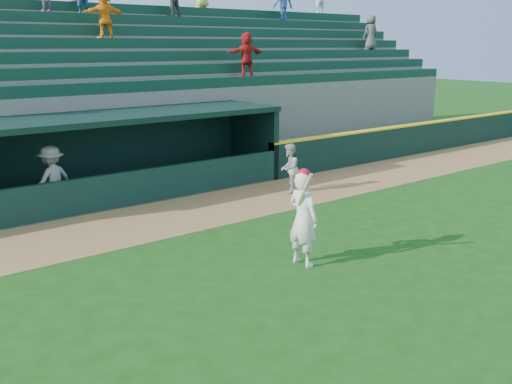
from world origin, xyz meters
TOP-DOWN VIEW (x-y plane):
  - ground at (0.00, 0.00)m, footprint 120.00×120.00m
  - warning_track at (0.00, 4.90)m, footprint 40.00×3.00m
  - field_wall_right at (12.25, 6.55)m, footprint 15.50×0.30m
  - wall_stripe_right at (12.25, 6.55)m, footprint 15.50×0.32m
  - dugout_player_front at (3.85, 4.90)m, footprint 0.93×0.89m
  - dugout_player_inside at (-2.55, 7.13)m, footprint 1.35×1.06m
  - dugout at (0.00, 8.00)m, footprint 9.40×2.80m
  - stands at (0.02, 12.57)m, footprint 34.50×6.26m
  - batter_at_plate at (0.18, 0.29)m, footprint 0.55×0.86m

SIDE VIEW (x-z plane):
  - ground at x=0.00m, z-range 0.00..0.00m
  - warning_track at x=0.00m, z-range 0.00..0.01m
  - field_wall_right at x=12.25m, z-range 0.00..1.20m
  - dugout_player_front at x=3.85m, z-range 0.00..1.52m
  - dugout_player_inside at x=-2.55m, z-range 0.00..1.83m
  - batter_at_plate at x=0.18m, z-range -0.01..2.02m
  - wall_stripe_right at x=12.25m, z-range 1.20..1.26m
  - dugout at x=0.00m, z-range 0.13..2.59m
  - stands at x=0.02m, z-range -1.39..6.21m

